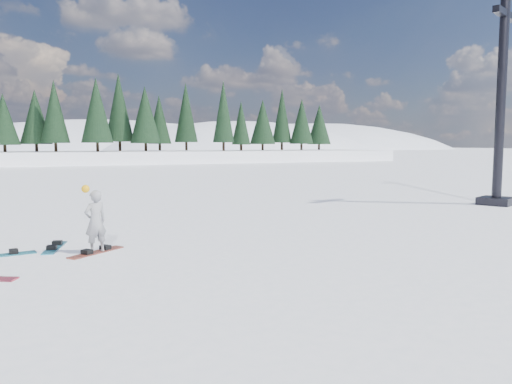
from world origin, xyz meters
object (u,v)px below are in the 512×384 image
lift_tower (500,123)px  snowboard_loose_a (55,248)px  snowboard_loose_c (0,256)px  snowboarder_woman (95,221)px

lift_tower → snowboard_loose_a: 17.50m
snowboard_loose_c → snowboard_loose_a: (1.15, 0.44, 0.00)m
snowboarder_woman → snowboard_loose_a: (-0.88, 0.93, -0.73)m
snowboard_loose_c → snowboard_loose_a: bearing=12.0°
lift_tower → snowboard_loose_a: lift_tower is taller
lift_tower → snowboard_loose_c: 18.68m
snowboard_loose_c → snowboard_loose_a: size_ratio=1.00×
lift_tower → snowboarder_woman: (-16.15, -3.16, -2.63)m
snowboarder_woman → snowboard_loose_a: bearing=-70.2°
snowboarder_woman → snowboard_loose_c: (-2.03, 0.48, -0.73)m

